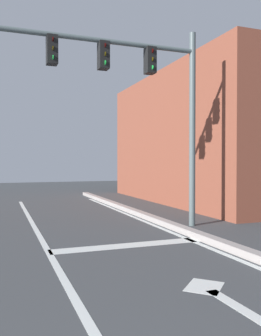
# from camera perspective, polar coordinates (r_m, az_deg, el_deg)

# --- Properties ---
(lane_line_center) EXTENTS (0.12, 20.00, 0.01)m
(lane_line_center) POSITION_cam_1_polar(r_m,az_deg,el_deg) (5.79, -11.29, -15.76)
(lane_line_center) COLOR silver
(lane_line_center) RESTS_ON ground
(lane_line_curbside) EXTENTS (0.12, 20.00, 0.01)m
(lane_line_curbside) POSITION_cam_1_polar(r_m,az_deg,el_deg) (6.88, 14.54, -13.03)
(lane_line_curbside) COLOR silver
(lane_line_curbside) RESTS_ON ground
(stop_bar) EXTENTS (3.11, 0.40, 0.01)m
(stop_bar) POSITION_cam_1_polar(r_m,az_deg,el_deg) (7.28, -0.38, -12.21)
(stop_bar) COLOR silver
(stop_bar) RESTS_ON ground
(lane_arrow_stem) EXTENTS (0.16, 1.40, 0.01)m
(lane_arrow_stem) POSITION_cam_1_polar(r_m,az_deg,el_deg) (4.48, 17.87, -20.91)
(lane_arrow_stem) COLOR silver
(lane_arrow_stem) RESTS_ON ground
(lane_arrow_head) EXTENTS (0.71, 0.71, 0.01)m
(lane_arrow_head) POSITION_cam_1_polar(r_m,az_deg,el_deg) (5.13, 11.68, -17.98)
(lane_arrow_head) COLOR silver
(lane_arrow_head) RESTS_ON ground
(curb_strip) EXTENTS (0.24, 24.00, 0.14)m
(curb_strip) POSITION_cam_1_polar(r_m,az_deg,el_deg) (7.01, 16.25, -12.22)
(curb_strip) COLOR #A69D98
(curb_strip) RESTS_ON ground
(traffic_signal_mast) EXTENTS (4.87, 0.34, 5.00)m
(traffic_signal_mast) POSITION_cam_1_polar(r_m,az_deg,el_deg) (9.00, 1.56, 13.33)
(traffic_signal_mast) COLOR slate
(traffic_signal_mast) RESTS_ON ground
(building_block) EXTENTS (9.86, 10.14, 5.27)m
(building_block) POSITION_cam_1_polar(r_m,az_deg,el_deg) (17.02, 19.57, 4.22)
(building_block) COLOR brown
(building_block) RESTS_ON ground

